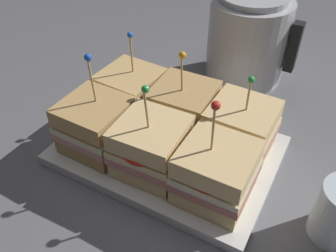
{
  "coord_description": "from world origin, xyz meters",
  "views": [
    {
      "loc": [
        0.21,
        -0.38,
        0.43
      ],
      "look_at": [
        0.0,
        0.0,
        0.06
      ],
      "focal_mm": 38.0,
      "sensor_mm": 36.0,
      "label": 1
    }
  ],
  "objects_px": {
    "serving_platter": "(168,150)",
    "sandwich_back_center": "(183,109)",
    "sandwich_front_right": "(216,173)",
    "sandwich_back_left": "(131,93)",
    "kettle_steel": "(248,39)",
    "sandwich_front_center": "(151,147)",
    "sandwich_back_right": "(240,129)",
    "sandwich_front_left": "(96,125)"
  },
  "relations": [
    {
      "from": "serving_platter",
      "to": "sandwich_back_center",
      "type": "height_order",
      "value": "sandwich_back_center"
    },
    {
      "from": "sandwich_back_left",
      "to": "serving_platter",
      "type": "bearing_deg",
      "value": -26.92
    },
    {
      "from": "serving_platter",
      "to": "sandwich_front_center",
      "type": "distance_m",
      "value": 0.07
    },
    {
      "from": "sandwich_front_left",
      "to": "sandwich_front_center",
      "type": "height_order",
      "value": "sandwich_front_left"
    },
    {
      "from": "sandwich_front_right",
      "to": "sandwich_back_right",
      "type": "distance_m",
      "value": 0.11
    },
    {
      "from": "serving_platter",
      "to": "sandwich_front_center",
      "type": "xyz_separation_m",
      "value": [
        -0.0,
        -0.05,
        0.05
      ]
    },
    {
      "from": "serving_platter",
      "to": "sandwich_front_left",
      "type": "distance_m",
      "value": 0.13
    },
    {
      "from": "sandwich_front_left",
      "to": "sandwich_back_right",
      "type": "height_order",
      "value": "sandwich_front_left"
    },
    {
      "from": "sandwich_front_left",
      "to": "sandwich_front_right",
      "type": "bearing_deg",
      "value": -0.55
    },
    {
      "from": "sandwich_front_center",
      "to": "sandwich_back_left",
      "type": "distance_m",
      "value": 0.15
    },
    {
      "from": "sandwich_back_left",
      "to": "kettle_steel",
      "type": "distance_m",
      "value": 0.28
    },
    {
      "from": "sandwich_front_right",
      "to": "kettle_steel",
      "type": "relative_size",
      "value": 0.82
    },
    {
      "from": "sandwich_back_right",
      "to": "kettle_steel",
      "type": "bearing_deg",
      "value": 107.3
    },
    {
      "from": "sandwich_back_center",
      "to": "serving_platter",
      "type": "bearing_deg",
      "value": -89.83
    },
    {
      "from": "sandwich_back_left",
      "to": "sandwich_back_right",
      "type": "relative_size",
      "value": 1.08
    },
    {
      "from": "sandwich_front_right",
      "to": "sandwich_back_center",
      "type": "relative_size",
      "value": 1.06
    },
    {
      "from": "sandwich_front_right",
      "to": "kettle_steel",
      "type": "xyz_separation_m",
      "value": [
        -0.08,
        0.36,
        0.03
      ]
    },
    {
      "from": "sandwich_front_center",
      "to": "sandwich_back_center",
      "type": "xyz_separation_m",
      "value": [
        0.0,
        0.11,
        -0.0
      ]
    },
    {
      "from": "sandwich_front_right",
      "to": "sandwich_back_left",
      "type": "xyz_separation_m",
      "value": [
        -0.21,
        0.11,
        -0.0
      ]
    },
    {
      "from": "serving_platter",
      "to": "sandwich_back_right",
      "type": "relative_size",
      "value": 2.42
    },
    {
      "from": "sandwich_front_center",
      "to": "sandwich_back_right",
      "type": "height_order",
      "value": "sandwich_front_center"
    },
    {
      "from": "kettle_steel",
      "to": "sandwich_front_right",
      "type": "bearing_deg",
      "value": -77.34
    },
    {
      "from": "sandwich_front_center",
      "to": "sandwich_back_center",
      "type": "distance_m",
      "value": 0.11
    },
    {
      "from": "serving_platter",
      "to": "sandwich_back_right",
      "type": "xyz_separation_m",
      "value": [
        0.1,
        0.05,
        0.05
      ]
    },
    {
      "from": "sandwich_back_center",
      "to": "kettle_steel",
      "type": "relative_size",
      "value": 0.78
    },
    {
      "from": "sandwich_back_center",
      "to": "sandwich_front_right",
      "type": "bearing_deg",
      "value": -45.36
    },
    {
      "from": "sandwich_front_left",
      "to": "kettle_steel",
      "type": "relative_size",
      "value": 0.84
    },
    {
      "from": "serving_platter",
      "to": "sandwich_back_left",
      "type": "xyz_separation_m",
      "value": [
        -0.11,
        0.05,
        0.05
      ]
    },
    {
      "from": "serving_platter",
      "to": "sandwich_front_right",
      "type": "xyz_separation_m",
      "value": [
        0.11,
        -0.05,
        0.05
      ]
    },
    {
      "from": "sandwich_back_center",
      "to": "kettle_steel",
      "type": "bearing_deg",
      "value": 83.99
    },
    {
      "from": "sandwich_front_center",
      "to": "sandwich_front_right",
      "type": "xyz_separation_m",
      "value": [
        0.11,
        -0.0,
        0.0
      ]
    },
    {
      "from": "serving_platter",
      "to": "sandwich_front_center",
      "type": "relative_size",
      "value": 2.22
    },
    {
      "from": "serving_platter",
      "to": "sandwich_back_center",
      "type": "distance_m",
      "value": 0.07
    },
    {
      "from": "sandwich_front_right",
      "to": "sandwich_back_right",
      "type": "height_order",
      "value": "sandwich_front_right"
    },
    {
      "from": "sandwich_front_left",
      "to": "sandwich_front_center",
      "type": "xyz_separation_m",
      "value": [
        0.1,
        -0.0,
        0.0
      ]
    },
    {
      "from": "sandwich_back_right",
      "to": "sandwich_front_center",
      "type": "bearing_deg",
      "value": -135.14
    },
    {
      "from": "serving_platter",
      "to": "sandwich_back_left",
      "type": "bearing_deg",
      "value": 153.08
    },
    {
      "from": "sandwich_back_center",
      "to": "sandwich_back_right",
      "type": "distance_m",
      "value": 0.1
    },
    {
      "from": "sandwich_back_left",
      "to": "kettle_steel",
      "type": "height_order",
      "value": "kettle_steel"
    },
    {
      "from": "serving_platter",
      "to": "sandwich_back_left",
      "type": "distance_m",
      "value": 0.13
    },
    {
      "from": "serving_platter",
      "to": "sandwich_front_right",
      "type": "bearing_deg",
      "value": -27.17
    },
    {
      "from": "sandwich_front_right",
      "to": "sandwich_front_center",
      "type": "bearing_deg",
      "value": 179.08
    }
  ]
}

